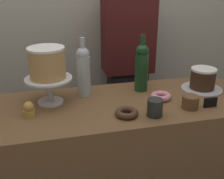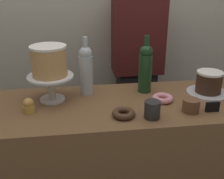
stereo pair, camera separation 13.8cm
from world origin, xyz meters
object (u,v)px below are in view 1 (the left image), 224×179
chocolate_round_cake (203,78)px  cookie_stack (190,102)px  cake_stand_pedestal (49,86)px  donut_pink (161,96)px  wine_bottle_clear (83,71)px  wine_bottle_green (142,67)px  donut_chocolate (127,113)px  cupcake_caramel (29,110)px  barista_figure (127,72)px  price_sign_chalkboard (210,102)px  white_layer_cake (47,63)px  coffee_cup_ceramic (155,108)px

chocolate_round_cake → cookie_stack: chocolate_round_cake is taller
cake_stand_pedestal → donut_pink: size_ratio=2.16×
wine_bottle_clear → donut_pink: bearing=-21.3°
wine_bottle_green → donut_chocolate: bearing=-120.8°
cupcake_caramel → barista_figure: bearing=44.1°
donut_pink → barista_figure: size_ratio=0.07×
chocolate_round_cake → barista_figure: barista_figure is taller
wine_bottle_green → chocolate_round_cake: bearing=-12.9°
cookie_stack → wine_bottle_green: bearing=119.9°
chocolate_round_cake → donut_chocolate: size_ratio=1.29×
chocolate_round_cake → price_sign_chalkboard: chocolate_round_cake is taller
cupcake_caramel → white_layer_cake: bearing=51.1°
cupcake_caramel → donut_pink: size_ratio=0.66×
chocolate_round_cake → cookie_stack: size_ratio=1.72×
cake_stand_pedestal → wine_bottle_green: size_ratio=0.74×
donut_chocolate → cookie_stack: cookie_stack is taller
wine_bottle_green → donut_chocolate: (-0.17, -0.29, -0.13)m
donut_chocolate → chocolate_round_cake: bearing=21.9°
cupcake_caramel → donut_pink: 0.69m
wine_bottle_green → cupcake_caramel: wine_bottle_green is taller
white_layer_cake → cookie_stack: bearing=-18.5°
cookie_stack → barista_figure: (-0.10, 0.77, -0.08)m
wine_bottle_clear → donut_chocolate: wine_bottle_clear is taller
white_layer_cake → chocolate_round_cake: size_ratio=1.28×
donut_chocolate → barista_figure: (0.24, 0.77, -0.07)m
barista_figure → cupcake_caramel: bearing=-135.9°
donut_chocolate → barista_figure: 0.81m
cupcake_caramel → coffee_cup_ceramic: coffee_cup_ceramic is taller
cookie_stack → price_sign_chalkboard: cookie_stack is taller
chocolate_round_cake → donut_pink: chocolate_round_cake is taller
cake_stand_pedestal → donut_chocolate: cake_stand_pedestal is taller
wine_bottle_clear → cupcake_caramel: wine_bottle_clear is taller
donut_pink → cookie_stack: cookie_stack is taller
cookie_stack → coffee_cup_ceramic: coffee_cup_ceramic is taller
white_layer_cake → donut_pink: white_layer_cake is taller
white_layer_cake → donut_chocolate: size_ratio=1.65×
wine_bottle_clear → barista_figure: 0.65m
cake_stand_pedestal → barista_figure: bearing=42.6°
chocolate_round_cake → cookie_stack: bearing=-132.4°
cake_stand_pedestal → cupcake_caramel: cake_stand_pedestal is taller
chocolate_round_cake → wine_bottle_green: size_ratio=0.44×
cake_stand_pedestal → wine_bottle_green: wine_bottle_green is taller
wine_bottle_clear → white_layer_cake: bearing=-161.4°
wine_bottle_green → cookie_stack: wine_bottle_green is taller
white_layer_cake → donut_chocolate: 0.47m
chocolate_round_cake → barista_figure: size_ratio=0.09×
chocolate_round_cake → cookie_stack: 0.28m
wine_bottle_green → coffee_cup_ceramic: bearing=-97.5°
coffee_cup_ceramic → barista_figure: size_ratio=0.05×
white_layer_cake → coffee_cup_ceramic: white_layer_cake is taller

